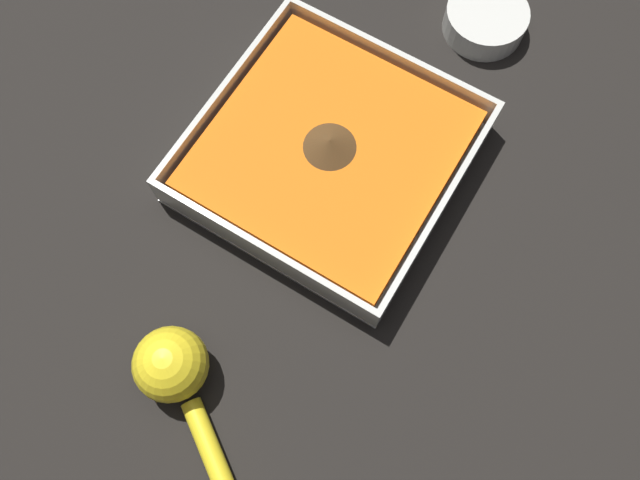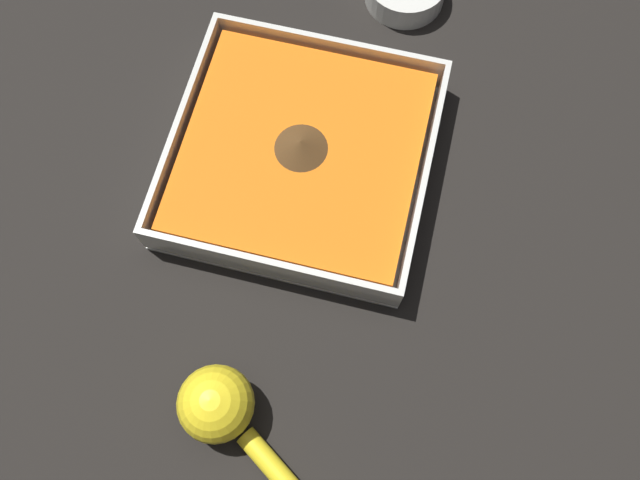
# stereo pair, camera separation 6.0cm
# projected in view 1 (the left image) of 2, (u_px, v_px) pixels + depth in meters

# --- Properties ---
(ground_plane) EXTENTS (4.00, 4.00, 0.00)m
(ground_plane) POSITION_uv_depth(u_px,v_px,m) (354.00, 168.00, 0.65)
(ground_plane) COLOR black
(square_dish) EXTENTS (0.26, 0.26, 0.05)m
(square_dish) POSITION_uv_depth(u_px,v_px,m) (329.00, 155.00, 0.64)
(square_dish) COLOR silver
(square_dish) RESTS_ON ground_plane
(spice_bowl) EXTENTS (0.09, 0.09, 0.03)m
(spice_bowl) POSITION_uv_depth(u_px,v_px,m) (485.00, 20.00, 0.70)
(spice_bowl) COLOR silver
(spice_bowl) RESTS_ON ground_plane
(lemon_squeezer) EXTENTS (0.12, 0.16, 0.07)m
(lemon_squeezer) POSITION_uv_depth(u_px,v_px,m) (176.00, 375.00, 0.55)
(lemon_squeezer) COLOR yellow
(lemon_squeezer) RESTS_ON ground_plane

